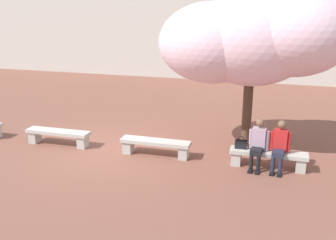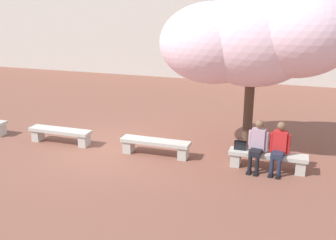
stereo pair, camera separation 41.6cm
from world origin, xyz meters
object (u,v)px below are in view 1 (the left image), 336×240
at_px(stone_bench_near_east, 268,157).
at_px(cherry_tree_main, 254,38).
at_px(stone_bench_center, 155,145).
at_px(person_seated_right, 280,144).
at_px(person_seated_left, 258,142).
at_px(handbag, 241,144).
at_px(stone_bench_near_west, 58,135).

distance_m(stone_bench_near_east, cherry_tree_main, 3.18).
bearing_deg(stone_bench_near_east, stone_bench_center, 180.00).
bearing_deg(cherry_tree_main, person_seated_right, -54.53).
height_order(stone_bench_center, person_seated_left, person_seated_left).
bearing_deg(person_seated_right, person_seated_left, -180.00).
height_order(person_seated_left, handbag, person_seated_left).
bearing_deg(cherry_tree_main, stone_bench_center, -153.51).
bearing_deg(cherry_tree_main, person_seated_left, -73.90).
xyz_separation_m(stone_bench_near_east, person_seated_right, (0.26, -0.05, 0.39)).
bearing_deg(cherry_tree_main, handbag, -93.87).
bearing_deg(person_seated_right, cherry_tree_main, 125.47).
bearing_deg(person_seated_left, stone_bench_center, 178.90).
xyz_separation_m(stone_bench_center, handbag, (2.33, 0.02, 0.27)).
height_order(stone_bench_near_east, cherry_tree_main, cherry_tree_main).
relative_size(person_seated_left, cherry_tree_main, 0.25).
height_order(handbag, cherry_tree_main, cherry_tree_main).
bearing_deg(person_seated_right, stone_bench_near_west, 179.52).
xyz_separation_m(stone_bench_center, person_seated_right, (3.30, -0.05, 0.39)).
relative_size(stone_bench_near_west, cherry_tree_main, 0.38).
bearing_deg(person_seated_left, handbag, 170.19).
height_order(stone_bench_center, person_seated_right, person_seated_right).
relative_size(stone_bench_center, cherry_tree_main, 0.38).
xyz_separation_m(stone_bench_near_east, cherry_tree_main, (-0.64, 1.20, 2.87)).
xyz_separation_m(stone_bench_near_west, person_seated_left, (5.81, -0.05, 0.39)).
height_order(stone_bench_near_east, person_seated_left, person_seated_left).
distance_m(stone_bench_center, stone_bench_near_east, 3.04).
xyz_separation_m(stone_bench_near_west, person_seated_right, (6.34, -0.05, 0.39)).
xyz_separation_m(stone_bench_center, cherry_tree_main, (2.41, 1.20, 2.87)).
xyz_separation_m(person_seated_right, cherry_tree_main, (-0.89, 1.25, 2.48)).
height_order(stone_bench_near_west, person_seated_left, person_seated_left).
height_order(stone_bench_near_west, handbag, handbag).
distance_m(stone_bench_near_west, stone_bench_near_east, 6.08).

